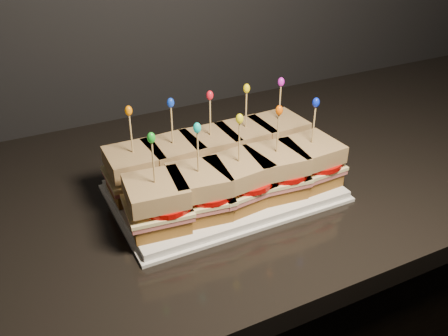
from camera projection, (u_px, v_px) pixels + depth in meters
name	position (u px, v px, depth m)	size (l,w,h in m)	color
granite_slab	(227.00, 182.00, 0.96)	(2.24, 0.69, 0.04)	black
platter	(224.00, 190.00, 0.89)	(0.38, 0.23, 0.02)	white
platter_rim	(224.00, 193.00, 0.89)	(0.39, 0.25, 0.01)	white
sandwich_0_bread_bot	(136.00, 185.00, 0.86)	(0.09, 0.09, 0.02)	#583816
sandwich_0_ham	(136.00, 177.00, 0.85)	(0.10, 0.09, 0.01)	#BA4F50
sandwich_0_cheese	(135.00, 174.00, 0.85)	(0.10, 0.09, 0.01)	#FFED9F
sandwich_0_tomato	(143.00, 170.00, 0.85)	(0.09, 0.09, 0.01)	#B10704
sandwich_0_bread_top	(134.00, 160.00, 0.84)	(0.09, 0.09, 0.03)	#59270B
sandwich_0_pick	(131.00, 136.00, 0.81)	(0.00, 0.00, 0.09)	tan
sandwich_0_frill	(129.00, 111.00, 0.79)	(0.01, 0.01, 0.02)	orange
sandwich_1_bread_bot	(175.00, 176.00, 0.89)	(0.09, 0.09, 0.02)	#583816
sandwich_1_ham	(174.00, 168.00, 0.88)	(0.10, 0.09, 0.01)	#BA4F50
sandwich_1_cheese	(174.00, 164.00, 0.88)	(0.10, 0.09, 0.01)	#FFED9F
sandwich_1_tomato	(182.00, 161.00, 0.87)	(0.09, 0.09, 0.01)	#B10704
sandwich_1_bread_top	(173.00, 151.00, 0.86)	(0.09, 0.09, 0.03)	#59270B
sandwich_1_pick	(172.00, 127.00, 0.84)	(0.00, 0.00, 0.09)	tan
sandwich_1_frill	(171.00, 103.00, 0.82)	(0.01, 0.01, 0.02)	blue
sandwich_2_bread_bot	(211.00, 167.00, 0.92)	(0.09, 0.09, 0.02)	#583816
sandwich_2_ham	(211.00, 159.00, 0.91)	(0.10, 0.09, 0.01)	#BA4F50
sandwich_2_cheese	(211.00, 156.00, 0.91)	(0.10, 0.09, 0.01)	#FFED9F
sandwich_2_tomato	(218.00, 152.00, 0.90)	(0.09, 0.09, 0.01)	#B10704
sandwich_2_bread_top	(211.00, 142.00, 0.89)	(0.09, 0.09, 0.03)	#59270B
sandwich_2_pick	(210.00, 119.00, 0.87)	(0.00, 0.00, 0.09)	tan
sandwich_2_frill	(210.00, 95.00, 0.85)	(0.01, 0.01, 0.02)	red
sandwich_3_bread_bot	(245.00, 158.00, 0.94)	(0.09, 0.09, 0.02)	#583816
sandwich_3_ham	(245.00, 151.00, 0.94)	(0.10, 0.09, 0.01)	#BA4F50
sandwich_3_cheese	(245.00, 147.00, 0.93)	(0.10, 0.09, 0.01)	#FFED9F
sandwich_3_tomato	(252.00, 144.00, 0.93)	(0.09, 0.09, 0.01)	#B10704
sandwich_3_bread_top	(246.00, 134.00, 0.92)	(0.09, 0.09, 0.03)	#59270B
sandwich_3_pick	(246.00, 112.00, 0.90)	(0.00, 0.00, 0.09)	tan
sandwich_3_frill	(247.00, 88.00, 0.87)	(0.01, 0.01, 0.02)	yellow
sandwich_4_bread_bot	(277.00, 150.00, 0.97)	(0.09, 0.09, 0.02)	#583816
sandwich_4_ham	(277.00, 143.00, 0.96)	(0.10, 0.09, 0.01)	#BA4F50
sandwich_4_cheese	(278.00, 140.00, 0.96)	(0.10, 0.09, 0.01)	#FFED9F
sandwich_4_tomato	(285.00, 136.00, 0.96)	(0.09, 0.09, 0.01)	#B10704
sandwich_4_bread_top	(278.00, 127.00, 0.95)	(0.09, 0.09, 0.03)	#59270B
sandwich_4_pick	(280.00, 105.00, 0.92)	(0.00, 0.00, 0.09)	tan
sandwich_4_frill	(281.00, 82.00, 0.90)	(0.01, 0.01, 0.02)	#D719D4
sandwich_5_bread_bot	(158.00, 218.00, 0.78)	(0.09, 0.09, 0.02)	#583816
sandwich_5_ham	(157.00, 209.00, 0.77)	(0.10, 0.09, 0.01)	#BA4F50
sandwich_5_cheese	(157.00, 206.00, 0.77)	(0.10, 0.09, 0.01)	#FFED9F
sandwich_5_tomato	(165.00, 202.00, 0.76)	(0.09, 0.09, 0.01)	#B10704
sandwich_5_bread_top	(156.00, 191.00, 0.75)	(0.09, 0.09, 0.03)	#59270B
sandwich_5_pick	(154.00, 165.00, 0.73)	(0.00, 0.00, 0.09)	tan
sandwich_5_frill	(151.00, 138.00, 0.71)	(0.01, 0.01, 0.02)	green
sandwich_6_bread_bot	(199.00, 206.00, 0.81)	(0.09, 0.09, 0.02)	#583816
sandwich_6_ham	(199.00, 198.00, 0.80)	(0.10, 0.09, 0.01)	#BA4F50
sandwich_6_cheese	(199.00, 194.00, 0.80)	(0.10, 0.09, 0.01)	#FFED9F
sandwich_6_tomato	(207.00, 190.00, 0.79)	(0.09, 0.09, 0.01)	#B10704
sandwich_6_bread_top	(199.00, 180.00, 0.78)	(0.09, 0.09, 0.03)	#59270B
sandwich_6_pick	(198.00, 155.00, 0.76)	(0.00, 0.00, 0.09)	tan
sandwich_6_frill	(197.00, 128.00, 0.74)	(0.01, 0.01, 0.02)	#0DC9BD
sandwich_7_bread_bot	(238.00, 195.00, 0.83)	(0.09, 0.09, 0.02)	#583816
sandwich_7_ham	(238.00, 187.00, 0.83)	(0.10, 0.09, 0.01)	#BA4F50
sandwich_7_cheese	(239.00, 184.00, 0.82)	(0.10, 0.09, 0.01)	#FFED9F
sandwich_7_tomato	(247.00, 180.00, 0.82)	(0.09, 0.09, 0.01)	#B10704
sandwich_7_bread_top	(239.00, 169.00, 0.81)	(0.09, 0.09, 0.03)	#59270B
sandwich_7_pick	(239.00, 145.00, 0.79)	(0.00, 0.00, 0.09)	tan
sandwich_7_frill	(240.00, 119.00, 0.76)	(0.01, 0.01, 0.02)	yellow
sandwich_8_bread_bot	(275.00, 185.00, 0.86)	(0.09, 0.09, 0.02)	#583816
sandwich_8_ham	(275.00, 177.00, 0.85)	(0.10, 0.09, 0.01)	#BA4F50
sandwich_8_cheese	(275.00, 174.00, 0.85)	(0.10, 0.09, 0.01)	#FFED9F
sandwich_8_tomato	(283.00, 170.00, 0.85)	(0.09, 0.09, 0.01)	#B10704
sandwich_8_bread_top	(276.00, 160.00, 0.84)	(0.09, 0.09, 0.03)	#59270B
sandwich_8_pick	(278.00, 136.00, 0.81)	(0.00, 0.00, 0.09)	tan
sandwich_8_frill	(279.00, 110.00, 0.79)	(0.01, 0.01, 0.02)	#F55901
sandwich_9_bread_bot	(309.00, 175.00, 0.89)	(0.09, 0.09, 0.02)	#583816
sandwich_9_ham	(310.00, 168.00, 0.88)	(0.10, 0.09, 0.01)	#BA4F50
sandwich_9_cheese	(310.00, 164.00, 0.88)	(0.10, 0.09, 0.01)	#FFED9F
sandwich_9_tomato	(318.00, 160.00, 0.88)	(0.09, 0.09, 0.01)	#B10704
sandwich_9_bread_top	(311.00, 151.00, 0.87)	(0.09, 0.09, 0.03)	#59270B
sandwich_9_pick	(314.00, 127.00, 0.84)	(0.00, 0.00, 0.09)	tan
sandwich_9_frill	(316.00, 102.00, 0.82)	(0.01, 0.01, 0.02)	#0B23D6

